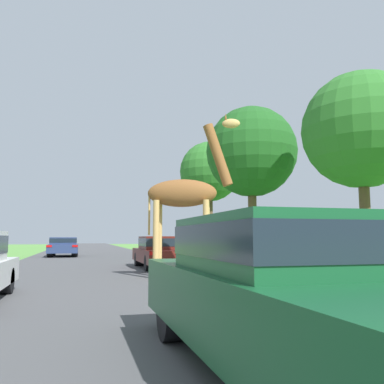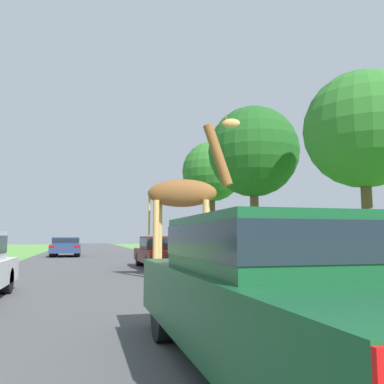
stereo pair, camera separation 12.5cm
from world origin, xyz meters
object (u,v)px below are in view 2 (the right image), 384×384
giraffe_near_road (187,197)px  tree_far_right (253,152)px  tree_mid_field (363,130)px  car_lead_maroon (283,288)px  car_queue_left (163,251)px  tree_left_edge (212,172)px  car_far_ahead (66,246)px  sign_post (295,236)px

giraffe_near_road → tree_far_right: (6.95, 10.81, 4.01)m
tree_far_right → tree_mid_field: bearing=-64.9°
car_lead_maroon → tree_far_right: bearing=67.2°
car_lead_maroon → tree_mid_field: 18.16m
car_queue_left → tree_left_edge: 16.14m
giraffe_near_road → tree_mid_field: size_ratio=0.55×
car_far_ahead → car_queue_left: bearing=-69.8°
car_far_ahead → tree_mid_field: bearing=-39.0°
tree_far_right → car_lead_maroon: bearing=-112.8°
tree_far_right → giraffe_near_road: bearing=-122.7°
car_far_ahead → sign_post: 18.25m
giraffe_near_road → tree_left_edge: (6.50, 17.89, 3.86)m
giraffe_near_road → sign_post: (3.25, -0.79, -1.22)m
tree_far_right → tree_mid_field: 7.09m
giraffe_near_road → car_lead_maroon: bearing=11.4°
tree_far_right → car_queue_left: bearing=-136.2°
car_lead_maroon → car_queue_left: bearing=84.2°
car_far_ahead → tree_left_edge: 12.29m
car_far_ahead → tree_mid_field: (14.18, -11.47, 5.77)m
car_queue_left → tree_left_edge: tree_left_edge is taller
car_far_ahead → tree_left_edge: (10.71, 2.03, 5.68)m
car_far_ahead → tree_far_right: 13.57m
giraffe_near_road → tree_mid_field: bearing=133.4°
giraffe_near_road → sign_post: giraffe_near_road is taller
car_queue_left → tree_mid_field: size_ratio=0.51×
car_far_ahead → sign_post: (7.47, -16.65, 0.60)m
car_far_ahead → tree_left_edge: tree_left_edge is taller
car_far_ahead → giraffe_near_road: bearing=-75.1°
tree_left_edge → tree_far_right: size_ratio=0.93×
sign_post → car_far_ahead: bearing=114.2°
car_far_ahead → tree_mid_field: 19.13m
tree_far_right → car_far_ahead: bearing=155.7°
tree_left_edge → car_lead_maroon: bearing=-106.2°
car_lead_maroon → tree_left_edge: size_ratio=0.55×
giraffe_near_road → car_far_ahead: bearing=-145.5°
car_queue_left → car_far_ahead: 12.42m
giraffe_near_road → car_far_ahead: 16.51m
car_lead_maroon → car_queue_left: car_lead_maroon is taller
car_far_ahead → sign_post: bearing=-65.8°
giraffe_near_road → car_queue_left: 4.58m
tree_left_edge → tree_far_right: (0.46, -7.07, 0.16)m
tree_left_edge → giraffe_near_road: bearing=-110.0°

